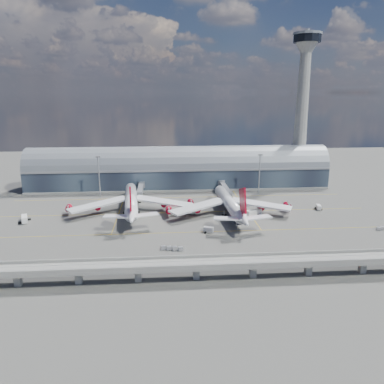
{
  "coord_description": "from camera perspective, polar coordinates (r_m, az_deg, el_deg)",
  "views": [
    {
      "loc": [
        -10.64,
        -172.64,
        62.77
      ],
      "look_at": [
        3.65,
        10.0,
        14.0
      ],
      "focal_mm": 35.0,
      "sensor_mm": 36.0,
      "label": 1
    }
  ],
  "objects": [
    {
      "name": "service_truck_5",
      "position": [
        200.66,
        -0.37,
        -2.82
      ],
      "size": [
        6.55,
        6.65,
        3.26
      ],
      "rotation": [
        0.0,
        0.0,
        0.77
      ],
      "color": "silver",
      "rests_on": "ground"
    },
    {
      "name": "cargo_train_2",
      "position": [
        199.91,
        27.23,
        -4.88
      ],
      "size": [
        8.84,
        3.85,
        1.47
      ],
      "rotation": [
        0.0,
        0.0,
        1.28
      ],
      "color": "gray",
      "rests_on": "ground"
    },
    {
      "name": "service_truck_0",
      "position": [
        205.3,
        -24.17,
        -3.76
      ],
      "size": [
        4.95,
        8.19,
        3.23
      ],
      "rotation": [
        0.0,
        0.0,
        0.33
      ],
      "color": "silver",
      "rests_on": "ground"
    },
    {
      "name": "floodlight_mast_right",
      "position": [
        240.65,
        10.23,
        2.89
      ],
      "size": [
        3.0,
        0.7,
        25.7
      ],
      "color": "gray",
      "rests_on": "ground"
    },
    {
      "name": "taxi_lines",
      "position": [
        204.89,
        -1.28,
        -2.94
      ],
      "size": [
        200.0,
        80.12,
        0.01
      ],
      "color": "gold",
      "rests_on": "ground"
    },
    {
      "name": "service_truck_4",
      "position": [
        205.69,
        5.84,
        -2.55
      ],
      "size": [
        3.04,
        4.89,
        2.63
      ],
      "rotation": [
        0.0,
        0.0,
        -0.22
      ],
      "color": "silver",
      "rests_on": "ground"
    },
    {
      "name": "floodlight_mast_left",
      "position": [
        236.19,
        -13.98,
        2.45
      ],
      "size": [
        3.0,
        0.7,
        25.7
      ],
      "color": "gray",
      "rests_on": "ground"
    },
    {
      "name": "cargo_train_1",
      "position": [
        151.49,
        13.52,
        -9.65
      ],
      "size": [
        7.7,
        2.95,
        1.69
      ],
      "rotation": [
        0.0,
        0.0,
        1.76
      ],
      "color": "gray",
      "rests_on": "ground"
    },
    {
      "name": "control_tower",
      "position": [
        273.17,
        16.39,
        11.98
      ],
      "size": [
        19.0,
        19.0,
        103.0
      ],
      "color": "gray",
      "rests_on": "ground"
    },
    {
      "name": "service_truck_2",
      "position": [
        199.87,
        9.4,
        -3.1
      ],
      "size": [
        9.13,
        6.1,
        3.22
      ],
      "rotation": [
        0.0,
        0.0,
        2.01
      ],
      "color": "silver",
      "rests_on": "ground"
    },
    {
      "name": "ground",
      "position": [
        184.01,
        -0.89,
        -5.04
      ],
      "size": [
        500.0,
        500.0,
        0.0
      ],
      "primitive_type": "plane",
      "color": "#474744",
      "rests_on": "ground"
    },
    {
      "name": "jet_bridge_right",
      "position": [
        234.21,
        5.0,
        0.62
      ],
      "size": [
        4.4,
        32.0,
        7.25
      ],
      "color": "gray",
      "rests_on": "ground"
    },
    {
      "name": "terminal",
      "position": [
        256.07,
        -2.0,
        3.31
      ],
      "size": [
        200.0,
        30.0,
        28.0
      ],
      "color": "#1F2635",
      "rests_on": "ground"
    },
    {
      "name": "cargo_train_0",
      "position": [
        155.59,
        -3.08,
        -8.58
      ],
      "size": [
        9.62,
        3.61,
        1.59
      ],
      "rotation": [
        0.0,
        0.0,
        1.8
      ],
      "color": "gray",
      "rests_on": "ground"
    },
    {
      "name": "service_truck_3",
      "position": [
        218.92,
        18.73,
        -2.21
      ],
      "size": [
        3.01,
        5.57,
        2.55
      ],
      "rotation": [
        0.0,
        0.0,
        -0.2
      ],
      "color": "silver",
      "rests_on": "ground"
    },
    {
      "name": "jet_bridge_left",
      "position": [
        233.43,
        -7.84,
        0.48
      ],
      "size": [
        4.4,
        28.0,
        7.25
      ],
      "color": "gray",
      "rests_on": "ground"
    },
    {
      "name": "airliner_right",
      "position": [
        197.79,
        5.79,
        -1.9
      ],
      "size": [
        67.79,
        70.85,
        22.49
      ],
      "rotation": [
        0.0,
        0.0,
        0.04
      ],
      "color": "white",
      "rests_on": "ground"
    },
    {
      "name": "guideway",
      "position": [
        131.36,
        0.64,
        -11.04
      ],
      "size": [
        220.0,
        8.5,
        7.2
      ],
      "color": "gray",
      "rests_on": "ground"
    },
    {
      "name": "airliner_left",
      "position": [
        202.97,
        -9.27,
        -1.45
      ],
      "size": [
        68.84,
        72.36,
        22.04
      ],
      "rotation": [
        0.0,
        0.0,
        0.08
      ],
      "color": "white",
      "rests_on": "ground"
    },
    {
      "name": "service_truck_1",
      "position": [
        174.18,
        2.53,
        -5.76
      ],
      "size": [
        5.02,
        3.77,
        2.64
      ],
      "rotation": [
        0.0,
        0.0,
        1.15
      ],
      "color": "silver",
      "rests_on": "ground"
    }
  ]
}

